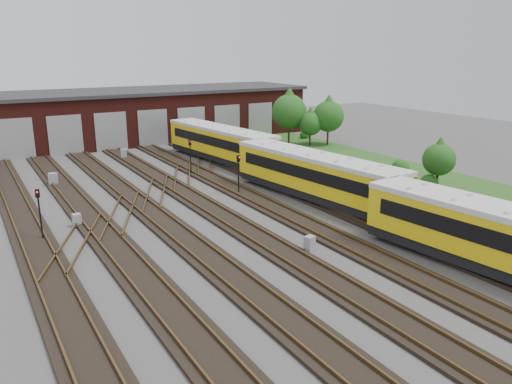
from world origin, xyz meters
TOP-DOWN VIEW (x-y plane):
  - ground at (0.00, 0.00)m, footprint 120.00×120.00m
  - track_network at (-0.17, 0.59)m, footprint 30.40×70.00m
  - maintenance_shed at (-0.01, 39.97)m, footprint 51.00×12.50m
  - grass_verge at (19.00, 10.00)m, footprint 8.00×55.00m
  - metro_train at (6.00, 6.21)m, footprint 4.68×48.23m
  - signal_mast_0 at (-13.44, 8.02)m, footprint 0.28×0.26m
  - signal_mast_1 at (1.80, 10.76)m, footprint 0.31×0.30m
  - signal_mast_2 at (1.11, 18.70)m, footprint 0.26×0.24m
  - signal_mast_3 at (7.52, 18.78)m, footprint 0.26×0.25m
  - relay_cabinet_0 at (-11.09, 9.56)m, footprint 0.56×0.48m
  - relay_cabinet_1 at (-10.60, 21.20)m, footprint 0.82×0.76m
  - relay_cabinet_2 at (-0.46, -1.76)m, footprint 0.66×0.60m
  - relay_cabinet_3 at (-2.15, 28.98)m, footprint 0.74×0.67m
  - relay_cabinet_4 at (12.62, 13.49)m, footprint 0.76×0.70m
  - tree_0 at (17.73, 26.80)m, footprint 4.22×4.22m
  - tree_1 at (19.43, 24.76)m, footprint 2.85×2.85m
  - tree_2 at (21.53, 23.97)m, footprint 3.72×3.72m
  - tree_3 at (16.74, 3.57)m, footprint 2.69×2.69m
  - bush_0 at (16.00, 3.74)m, footprint 1.55×1.55m
  - bush_1 at (18.01, 8.82)m, footprint 1.68×1.68m
  - bush_2 at (21.88, 29.15)m, footprint 1.24×1.24m

SIDE VIEW (x-z plane):
  - ground at x=0.00m, z-range 0.00..0.00m
  - grass_verge at x=19.00m, z-range 0.00..0.05m
  - track_network at x=-0.17m, z-range -0.06..0.27m
  - relay_cabinet_0 at x=-11.09m, z-range 0.00..0.87m
  - relay_cabinet_2 at x=-0.46m, z-range 0.00..0.93m
  - relay_cabinet_4 at x=12.62m, z-range 0.00..1.02m
  - relay_cabinet_3 at x=-2.15m, z-range 0.00..1.04m
  - relay_cabinet_1 at x=-10.60m, z-range 0.00..1.11m
  - bush_2 at x=21.88m, z-range 0.00..1.24m
  - bush_0 at x=16.00m, z-range 0.00..1.55m
  - bush_1 at x=18.01m, z-range 0.00..1.68m
  - metro_train at x=6.00m, z-range 0.37..3.68m
  - signal_mast_1 at x=1.80m, z-range 0.46..3.66m
  - signal_mast_0 at x=-13.44m, z-range 0.45..3.71m
  - signal_mast_2 at x=1.11m, z-range 0.44..3.73m
  - signal_mast_3 at x=7.52m, z-range 0.45..3.77m
  - tree_3 at x=16.74m, z-range 0.63..5.09m
  - tree_1 at x=19.43m, z-range 0.67..5.39m
  - maintenance_shed at x=-0.01m, z-range 0.03..6.38m
  - tree_2 at x=21.53m, z-range 0.88..7.05m
  - tree_0 at x=17.73m, z-range 1.00..7.99m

